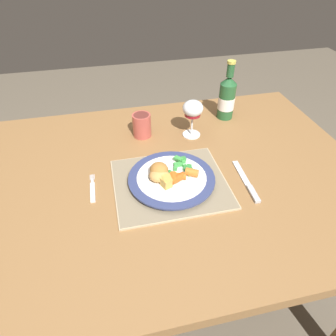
% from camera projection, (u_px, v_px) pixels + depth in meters
% --- Properties ---
extents(ground_plane, '(6.00, 6.00, 0.00)m').
position_uv_depth(ground_plane, '(165.00, 291.00, 1.43)').
color(ground_plane, brown).
extents(dining_table, '(1.32, 0.93, 0.74)m').
position_uv_depth(dining_table, '(164.00, 193.00, 1.01)').
color(dining_table, olive).
rests_on(dining_table, ground).
extents(placemat, '(0.34, 0.30, 0.01)m').
position_uv_depth(placemat, '(170.00, 183.00, 0.92)').
color(placemat, tan).
rests_on(placemat, dining_table).
extents(dinner_plate, '(0.27, 0.27, 0.02)m').
position_uv_depth(dinner_plate, '(172.00, 179.00, 0.91)').
color(dinner_plate, white).
rests_on(dinner_plate, placemat).
extents(breaded_croquettes, '(0.07, 0.08, 0.04)m').
position_uv_depth(breaded_croquettes, '(159.00, 173.00, 0.89)').
color(breaded_croquettes, tan).
rests_on(breaded_croquettes, dinner_plate).
extents(green_beans_pile, '(0.09, 0.10, 0.02)m').
position_uv_depth(green_beans_pile, '(182.00, 166.00, 0.94)').
color(green_beans_pile, green).
rests_on(green_beans_pile, dinner_plate).
extents(glazed_carrots, '(0.10, 0.06, 0.02)m').
position_uv_depth(glazed_carrots, '(180.00, 176.00, 0.89)').
color(glazed_carrots, orange).
rests_on(glazed_carrots, dinner_plate).
extents(fork, '(0.02, 0.12, 0.01)m').
position_uv_depth(fork, '(93.00, 190.00, 0.90)').
color(fork, silver).
rests_on(fork, dining_table).
extents(table_knife, '(0.03, 0.20, 0.01)m').
position_uv_depth(table_knife, '(248.00, 184.00, 0.92)').
color(table_knife, silver).
rests_on(table_knife, dining_table).
extents(wine_glass, '(0.07, 0.07, 0.14)m').
position_uv_depth(wine_glass, '(193.00, 110.00, 1.07)').
color(wine_glass, silver).
rests_on(wine_glass, dining_table).
extents(bottle, '(0.07, 0.07, 0.23)m').
position_uv_depth(bottle, '(227.00, 97.00, 1.18)').
color(bottle, '#23562D').
rests_on(bottle, dining_table).
extents(roast_potatoes, '(0.03, 0.04, 0.03)m').
position_uv_depth(roast_potatoes, '(167.00, 182.00, 0.87)').
color(roast_potatoes, gold).
rests_on(roast_potatoes, dinner_plate).
extents(drinking_cup, '(0.07, 0.07, 0.09)m').
position_uv_depth(drinking_cup, '(142.00, 125.00, 1.10)').
color(drinking_cup, '#B24C42').
rests_on(drinking_cup, dining_table).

